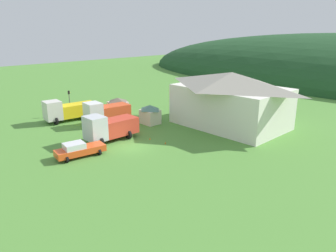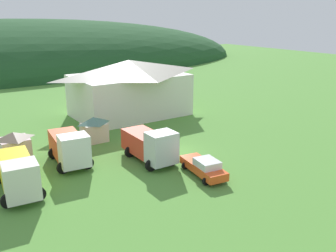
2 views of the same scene
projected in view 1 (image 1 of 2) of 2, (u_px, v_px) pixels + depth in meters
ground_plane at (132, 147)px, 37.54m from camera, size 200.00×200.00×0.00m
depot_building at (231, 99)px, 44.71m from camera, size 15.91×10.58×7.66m
play_shed_cream at (150, 114)px, 46.39m from camera, size 2.77×2.35×2.80m
play_shed_pink at (118, 105)px, 52.33m from camera, size 2.96×2.74×2.55m
flatbed_truck_yellow at (68, 110)px, 47.90m from camera, size 3.68×7.85×3.30m
heavy_rig_white at (105, 112)px, 46.29m from camera, size 3.75×6.75×3.39m
tow_truck_silver at (109, 127)px, 39.24m from camera, size 3.40×6.70×3.45m
service_pickup_orange at (79, 149)px, 34.47m from camera, size 2.78×5.53×1.66m
traffic_light_west at (70, 101)px, 50.21m from camera, size 0.20×0.32×4.09m
traffic_cone_near_pickup at (165, 144)px, 38.54m from camera, size 0.36×0.36×0.53m
traffic_cone_mid_row at (150, 139)px, 40.07m from camera, size 0.36×0.36×0.47m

